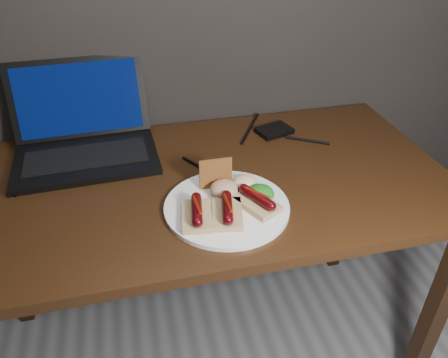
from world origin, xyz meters
TOP-DOWN VIEW (x-y plane):
  - desk at (0.00, 1.38)m, footprint 1.40×0.70m
  - laptop at (-0.30, 1.60)m, footprint 0.42×0.35m
  - hard_drive at (0.29, 1.59)m, footprint 0.13×0.11m
  - desk_cables at (0.03, 1.52)m, footprint 0.91×0.39m
  - plate at (0.05, 1.23)m, footprint 0.35×0.35m
  - bread_sausage_left at (-0.03, 1.20)m, footprint 0.09×0.12m
  - bread_sausage_center at (0.04, 1.19)m, footprint 0.09×0.13m
  - bread_sausage_right at (0.12, 1.21)m, footprint 0.11×0.13m
  - crispbread at (0.04, 1.32)m, footprint 0.09×0.01m
  - salad_greens at (0.14, 1.24)m, footprint 0.07×0.07m
  - salsa_mound at (0.05, 1.28)m, footprint 0.07×0.07m
  - coleslaw_mound at (0.11, 1.29)m, footprint 0.06×0.06m

SIDE VIEW (x-z plane):
  - desk at x=0.00m, z-range 0.29..1.04m
  - desk_cables at x=0.03m, z-range 0.75..0.76m
  - plate at x=0.05m, z-range 0.75..0.76m
  - hard_drive at x=0.29m, z-range 0.75..0.77m
  - bread_sausage_left at x=-0.03m, z-range 0.76..0.80m
  - bread_sausage_center at x=0.04m, z-range 0.76..0.80m
  - bread_sausage_right at x=0.12m, z-range 0.76..0.80m
  - coleslaw_mound at x=0.11m, z-range 0.76..0.80m
  - salad_greens at x=0.14m, z-range 0.76..0.80m
  - salsa_mound at x=0.05m, z-range 0.76..0.80m
  - laptop at x=-0.30m, z-range 0.68..0.93m
  - crispbread at x=0.04m, z-range 0.76..0.85m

